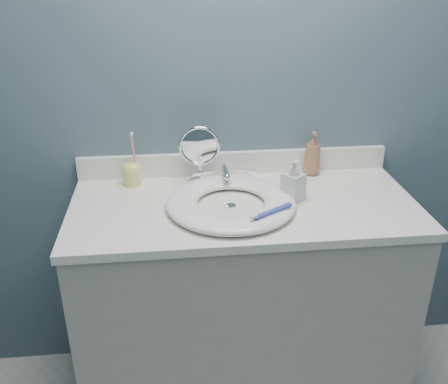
{
  "coord_description": "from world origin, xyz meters",
  "views": [
    {
      "loc": [
        -0.24,
        -0.58,
        1.68
      ],
      "look_at": [
        -0.07,
        0.94,
        0.94
      ],
      "focal_mm": 40.0,
      "sensor_mm": 36.0,
      "label": 1
    }
  ],
  "objects": [
    {
      "name": "basin",
      "position": [
        -0.05,
        0.94,
        0.9
      ],
      "size": [
        0.45,
        0.45,
        0.04
      ],
      "primitive_type": null,
      "color": "white",
      "rests_on": "countertop"
    },
    {
      "name": "soap_bottle_amber",
      "position": [
        0.3,
        1.2,
        0.97
      ],
      "size": [
        0.07,
        0.07,
        0.17
      ],
      "primitive_type": "imported",
      "rotation": [
        0.0,
        0.0,
        -0.05
      ],
      "color": "#9C6646",
      "rests_on": "countertop"
    },
    {
      "name": "faucet",
      "position": [
        -0.05,
        1.14,
        0.91
      ],
      "size": [
        0.25,
        0.13,
        0.07
      ],
      "color": "silver",
      "rests_on": "countertop"
    },
    {
      "name": "countertop",
      "position": [
        0.0,
        0.97,
        0.86
      ],
      "size": [
        1.22,
        0.57,
        0.03
      ],
      "primitive_type": "cube",
      "color": "white",
      "rests_on": "vanity_cabinet"
    },
    {
      "name": "back_wall",
      "position": [
        0.0,
        1.25,
        1.2
      ],
      "size": [
        2.2,
        0.02,
        2.4
      ],
      "primitive_type": "cube",
      "color": "#485D6C",
      "rests_on": "ground"
    },
    {
      "name": "backsplash",
      "position": [
        0.0,
        1.24,
        0.93
      ],
      "size": [
        1.22,
        0.02,
        0.09
      ],
      "primitive_type": "cube",
      "color": "white",
      "rests_on": "countertop"
    },
    {
      "name": "soap_bottle_clear",
      "position": [
        0.18,
        0.98,
        0.95
      ],
      "size": [
        0.1,
        0.1,
        0.15
      ],
      "primitive_type": "imported",
      "rotation": [
        0.0,
        0.0,
        -0.9
      ],
      "color": "silver",
      "rests_on": "countertop"
    },
    {
      "name": "vanity_cabinet",
      "position": [
        0.0,
        0.97,
        0.42
      ],
      "size": [
        1.2,
        0.55,
        0.85
      ],
      "primitive_type": "cube",
      "color": "#ABA79D",
      "rests_on": "ground"
    },
    {
      "name": "makeup_mirror",
      "position": [
        -0.14,
        1.16,
        1.0
      ],
      "size": [
        0.15,
        0.09,
        0.23
      ],
      "rotation": [
        0.0,
        0.0,
        -0.07
      ],
      "color": "silver",
      "rests_on": "countertop"
    },
    {
      "name": "toothbrush_lying",
      "position": [
        0.07,
        0.82,
        0.92
      ],
      "size": [
        0.15,
        0.1,
        0.02
      ],
      "rotation": [
        0.0,
        0.0,
        0.56
      ],
      "color": "#3245B3",
      "rests_on": "basin"
    },
    {
      "name": "drain",
      "position": [
        -0.05,
        0.94,
        0.88
      ],
      "size": [
        0.04,
        0.04,
        0.01
      ],
      "primitive_type": "cylinder",
      "color": "silver",
      "rests_on": "countertop"
    },
    {
      "name": "toothbrush_holder",
      "position": [
        -0.4,
        1.18,
        0.93
      ],
      "size": [
        0.07,
        0.07,
        0.21
      ],
      "rotation": [
        0.0,
        0.0,
        -0.25
      ],
      "color": "#EAE475",
      "rests_on": "countertop"
    }
  ]
}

